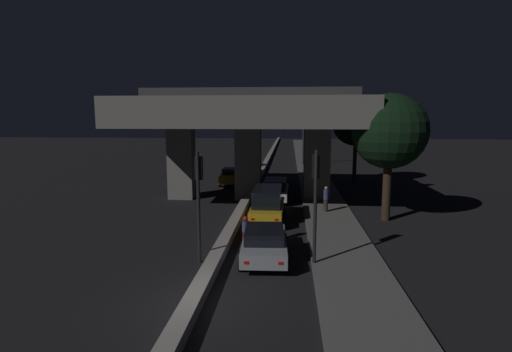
# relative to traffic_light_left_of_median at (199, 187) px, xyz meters

# --- Properties ---
(ground_plane) EXTENTS (200.00, 200.00, 0.00)m
(ground_plane) POSITION_rel_traffic_light_left_of_median_xyz_m (0.68, -3.72, -3.13)
(ground_plane) COLOR black
(median_divider) EXTENTS (0.57, 126.00, 0.43)m
(median_divider) POSITION_rel_traffic_light_left_of_median_xyz_m (0.68, 31.28, -2.92)
(median_divider) COLOR gray
(median_divider) RESTS_ON ground_plane
(sidewalk_right) EXTENTS (2.95, 126.00, 0.15)m
(sidewalk_right) POSITION_rel_traffic_light_left_of_median_xyz_m (6.05, 24.28, -3.06)
(sidewalk_right) COLOR #5B5956
(sidewalk_right) RESTS_ON ground_plane
(elevated_overpass) EXTENTS (15.66, 13.62, 7.99)m
(elevated_overpass) POSITION_rel_traffic_light_left_of_median_xyz_m (0.68, 12.77, 2.76)
(elevated_overpass) COLOR slate
(elevated_overpass) RESTS_ON ground_plane
(traffic_light_left_of_median) EXTENTS (0.30, 0.49, 4.58)m
(traffic_light_left_of_median) POSITION_rel_traffic_light_left_of_median_xyz_m (0.00, 0.00, 0.00)
(traffic_light_left_of_median) COLOR black
(traffic_light_left_of_median) RESTS_ON ground_plane
(traffic_light_right_of_median) EXTENTS (0.30, 0.49, 4.68)m
(traffic_light_right_of_median) POSITION_rel_traffic_light_left_of_median_xyz_m (4.67, -0.00, 0.06)
(traffic_light_right_of_median) COLOR black
(traffic_light_right_of_median) RESTS_ON ground_plane
(street_lamp) EXTENTS (2.47, 0.32, 7.04)m
(street_lamp) POSITION_rel_traffic_light_left_of_median_xyz_m (4.92, 33.42, 1.12)
(street_lamp) COLOR #2D2D30
(street_lamp) RESTS_ON ground_plane
(car_silver_lead) EXTENTS (2.11, 4.55, 1.37)m
(car_silver_lead) POSITION_rel_traffic_light_left_of_median_xyz_m (2.63, 0.57, -2.41)
(car_silver_lead) COLOR gray
(car_silver_lead) RESTS_ON ground_plane
(car_taxi_yellow_second) EXTENTS (1.98, 4.66, 1.89)m
(car_taxi_yellow_second) POSITION_rel_traffic_light_left_of_median_xyz_m (2.41, 6.92, -2.14)
(car_taxi_yellow_second) COLOR gold
(car_taxi_yellow_second) RESTS_ON ground_plane
(car_white_third) EXTENTS (1.99, 4.58, 1.53)m
(car_white_third) POSITION_rel_traffic_light_left_of_median_xyz_m (2.67, 12.56, -2.33)
(car_white_third) COLOR silver
(car_white_third) RESTS_ON ground_plane
(car_taxi_yellow_lead_oncoming) EXTENTS (2.22, 4.44, 1.41)m
(car_taxi_yellow_lead_oncoming) POSITION_rel_traffic_light_left_of_median_xyz_m (-1.44, 19.27, -2.40)
(car_taxi_yellow_lead_oncoming) COLOR gold
(car_taxi_yellow_lead_oncoming) RESTS_ON ground_plane
(car_dark_green_second_oncoming) EXTENTS (2.06, 4.10, 1.61)m
(car_dark_green_second_oncoming) POSITION_rel_traffic_light_left_of_median_xyz_m (-1.05, 29.36, -2.31)
(car_dark_green_second_oncoming) COLOR black
(car_dark_green_second_oncoming) RESTS_ON ground_plane
(motorcycle_red_filtering_near) EXTENTS (0.34, 1.77, 1.40)m
(motorcycle_red_filtering_near) POSITION_rel_traffic_light_left_of_median_xyz_m (1.64, 2.24, -2.53)
(motorcycle_red_filtering_near) COLOR black
(motorcycle_red_filtering_near) RESTS_ON ground_plane
(pedestrian_on_sidewalk) EXTENTS (0.32, 0.32, 1.57)m
(pedestrian_on_sidewalk) POSITION_rel_traffic_light_left_of_median_xyz_m (5.91, 8.79, -2.20)
(pedestrian_on_sidewalk) COLOR #2D261E
(pedestrian_on_sidewalk) RESTS_ON sidewalk_right
(roadside_tree_kerbside_near) EXTENTS (4.24, 4.24, 7.27)m
(roadside_tree_kerbside_near) POSITION_rel_traffic_light_left_of_median_xyz_m (9.23, 7.49, 1.98)
(roadside_tree_kerbside_near) COLOR #2D2116
(roadside_tree_kerbside_near) RESTS_ON ground_plane
(roadside_tree_kerbside_mid) EXTENTS (4.27, 4.27, 7.66)m
(roadside_tree_kerbside_mid) POSITION_rel_traffic_light_left_of_median_xyz_m (9.48, 20.51, 2.37)
(roadside_tree_kerbside_mid) COLOR #2D2116
(roadside_tree_kerbside_mid) RESTS_ON ground_plane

